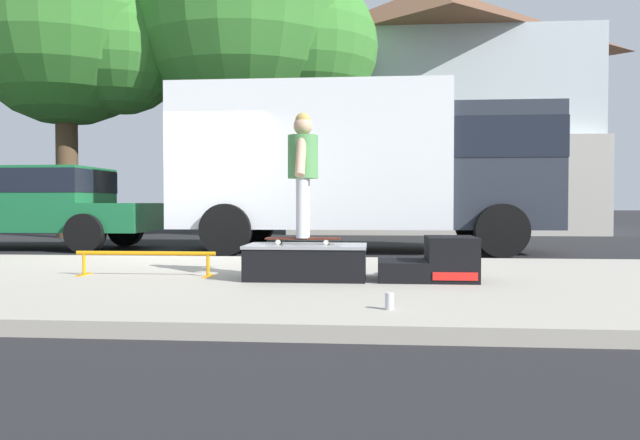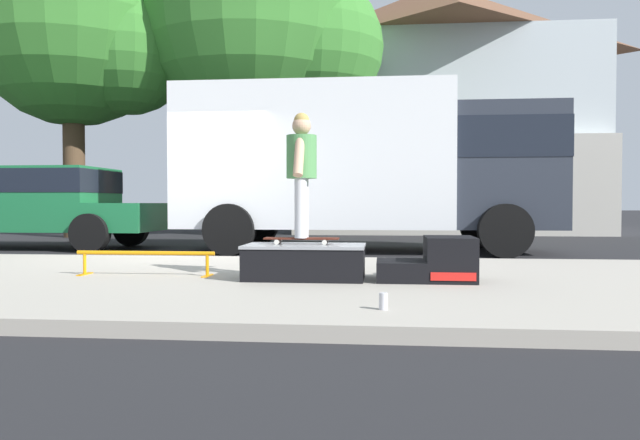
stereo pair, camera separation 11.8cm
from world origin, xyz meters
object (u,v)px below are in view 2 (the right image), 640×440
Objects in this scene: skater_kid at (302,164)px; skateboard at (302,239)px; street_tree_neighbour at (84,30)px; skate_box at (305,260)px; street_tree_main at (263,28)px; grind_rail at (145,257)px; soda_can at (383,301)px; box_truck at (367,161)px; kicker_ramp at (434,262)px; pickup_truck_green at (28,204)px.

skateboard is at bearing 161.57° from skater_kid.
skateboard is at bearing -52.75° from street_tree_neighbour.
street_tree_main is (-2.43, 10.17, 5.35)m from skate_box.
street_tree_main is at bearing 10.83° from street_tree_neighbour.
skateboard is (1.73, -0.07, 0.21)m from grind_rail.
soda_can is 0.02× the size of box_truck.
grind_rail is at bearing 143.66° from soda_can.
kicker_ramp is 13.54m from street_tree_neighbour.
skateboard is 0.78m from skater_kid.
street_tree_neighbour is (-7.02, 9.23, 4.15)m from skater_kid.
street_tree_main is at bearing 103.45° from skate_box.
grind_rail is at bearing 175.84° from skate_box.
street_tree_main is at bearing 51.38° from pickup_truck_green.
skate_box is at bearing -76.55° from street_tree_main.
street_tree_neighbour is (-0.77, 3.94, 4.58)m from pickup_truck_green.
soda_can is at bearing -74.80° from street_tree_main.
street_tree_main reaches higher than pickup_truck_green.
soda_can is 0.02× the size of street_tree_neighbour.
box_truck is (0.55, 5.25, 1.17)m from skateboard.
skateboard is at bearing -96.02° from box_truck.
kicker_ramp is 0.12× the size of street_tree_neighbour.
skater_kid is (-0.04, 0.06, 1.00)m from skate_box.
grind_rail is at bearing 177.61° from kicker_ramp.
street_tree_main is (3.86, 4.83, 4.77)m from pickup_truck_green.
skateboard is at bearing 125.85° from skate_box.
street_tree_main reaches higher than street_tree_neighbour.
grind_rail is at bearing 177.65° from skater_kid.
skateboard is at bearing -40.25° from pickup_truck_green.
grind_rail is at bearing 177.65° from skateboard.
street_tree_main reaches higher than box_truck.
grind_rail reaches higher than soda_can.
skater_kid is 5.30m from box_truck.
skate_box is 0.14× the size of street_tree_main.
skater_kid is at bearing 114.99° from soda_can.
grind_rail is 1.98× the size of skateboard.
skateboard reaches higher than skate_box.
grind_rail is 0.17× the size of street_tree_main.
skateboard is 6.19× the size of soda_can.
grind_rail is 12.27× the size of soda_can.
box_truck reaches higher than kicker_ramp.
kicker_ramp reaches higher than soda_can.
skate_box is 1.00m from skater_kid.
skater_kid is 10.36× the size of soda_can.
skateboard is (-0.04, 0.06, 0.22)m from skate_box.
pickup_truck_green is at bearing 144.94° from kicker_ramp.
grind_rail is at bearing -86.23° from street_tree_main.
street_tree_neighbour is at bearing 127.25° from skater_kid.
soda_can is 14.57m from street_tree_neighbour.
grind_rail is 0.27× the size of pickup_truck_green.
street_tree_main is 1.06× the size of street_tree_neighbour.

